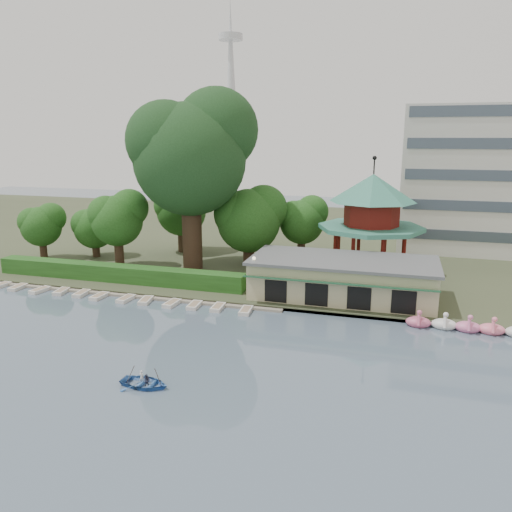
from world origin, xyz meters
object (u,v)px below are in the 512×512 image
at_px(big_tree, 192,150).
at_px(rowboat_with_passengers, 144,380).
at_px(dock, 126,294).
at_px(boathouse, 343,278).
at_px(pavilion, 372,214).

relative_size(big_tree, rowboat_with_passengers, 4.45).
bearing_deg(dock, rowboat_with_passengers, -56.39).
xyz_separation_m(boathouse, pavilion, (2.00, 10.03, 5.11)).
bearing_deg(boathouse, big_tree, 161.65).
xyz_separation_m(boathouse, rowboat_with_passengers, (-10.58, -21.95, -1.88)).
relative_size(dock, rowboat_with_passengers, 7.01).
bearing_deg(rowboat_with_passengers, pavilion, 68.52).
bearing_deg(big_tree, boathouse, -18.35).
bearing_deg(boathouse, pavilion, 78.72).
height_order(big_tree, rowboat_with_passengers, big_tree).
height_order(dock, boathouse, boathouse).
relative_size(dock, boathouse, 1.83).
bearing_deg(big_tree, rowboat_with_passengers, -73.72).
height_order(boathouse, rowboat_with_passengers, boathouse).
bearing_deg(pavilion, big_tree, -169.70).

